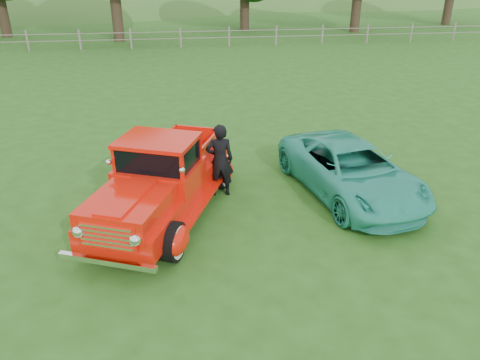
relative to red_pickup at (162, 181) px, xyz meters
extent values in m
plane|color=#254D14|center=(0.83, -1.11, -0.80)|extent=(140.00, 140.00, 0.00)
ellipsoid|color=#316324|center=(-17.17, 56.89, -5.75)|extent=(84.00, 60.00, 18.00)
ellipsoid|color=#316324|center=(20.83, 60.89, -4.65)|extent=(72.00, 52.00, 14.00)
cube|color=slate|center=(0.83, 20.89, -0.25)|extent=(48.00, 0.04, 0.04)
cube|color=slate|center=(0.83, 20.89, 0.15)|extent=(48.00, 0.04, 0.04)
cylinder|color=#2F2217|center=(-11.17, 26.89, 1.18)|extent=(0.70, 0.70, 3.96)
cylinder|color=#2F2217|center=(-3.17, 23.89, 1.62)|extent=(0.70, 0.70, 4.84)
cylinder|color=#2F2217|center=(5.83, 27.89, 1.07)|extent=(0.70, 0.70, 3.74)
cylinder|color=#2F2217|center=(13.83, 25.89, 1.40)|extent=(0.70, 0.70, 4.40)
cylinder|color=black|center=(-1.34, -1.09, -0.42)|extent=(0.51, 0.79, 0.76)
cylinder|color=black|center=(0.20, -1.71, -0.42)|extent=(0.51, 0.79, 0.76)
cylinder|color=black|center=(-0.18, 1.78, -0.42)|extent=(0.51, 0.79, 0.76)
cylinder|color=black|center=(1.36, 1.16, -0.42)|extent=(0.51, 0.79, 0.76)
cube|color=red|center=(0.01, 0.03, -0.22)|extent=(3.17, 4.86, 0.44)
ellipsoid|color=red|center=(-1.40, -1.07, -0.38)|extent=(0.67, 0.85, 0.54)
ellipsoid|color=red|center=(0.27, -1.74, -0.38)|extent=(0.67, 0.85, 0.54)
ellipsoid|color=red|center=(-0.24, 1.81, -0.38)|extent=(0.67, 0.85, 0.54)
ellipsoid|color=red|center=(1.43, 1.13, -0.38)|extent=(0.67, 0.85, 0.54)
cube|color=red|center=(-0.57, -1.40, 0.17)|extent=(1.83, 1.98, 0.42)
cube|color=red|center=(-0.02, -0.06, 0.19)|extent=(1.99, 1.85, 0.44)
cube|color=black|center=(-0.02, -0.06, 0.66)|extent=(1.76, 1.58, 0.50)
cube|color=red|center=(-0.02, -0.06, 0.94)|extent=(1.87, 1.70, 0.08)
cube|color=red|center=(0.52, 1.29, 0.15)|extent=(1.82, 2.25, 0.45)
cube|color=white|center=(-0.87, -2.15, 0.05)|extent=(1.02, 0.49, 0.50)
cube|color=white|center=(-0.91, -2.25, -0.38)|extent=(1.71, 0.77, 0.10)
cube|color=white|center=(0.92, 2.28, -0.38)|extent=(1.62, 0.73, 0.10)
imported|color=teal|center=(4.31, 0.41, -0.19)|extent=(2.84, 4.69, 1.22)
imported|color=black|center=(1.31, 0.80, 0.07)|extent=(0.63, 0.42, 1.73)
camera|label=1|loc=(0.43, -9.00, 4.26)|focal=35.00mm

